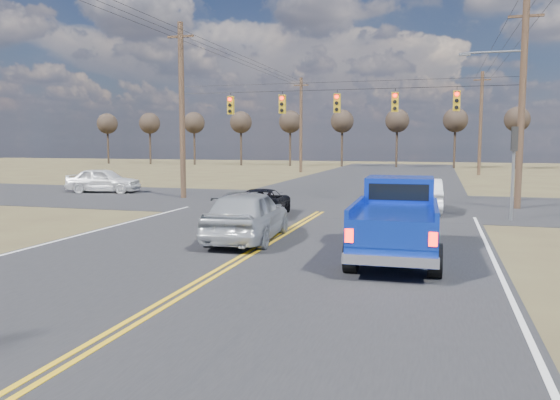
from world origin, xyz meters
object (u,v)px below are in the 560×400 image
(silver_suv, at_px, (247,215))
(black_suv, at_px, (262,202))
(white_car_queue, at_px, (422,195))
(cross_car_west, at_px, (104,180))
(pickup_truck, at_px, (397,220))
(dgrey_car_queue, at_px, (242,206))

(silver_suv, bearing_deg, black_suv, -80.84)
(white_car_queue, xyz_separation_m, cross_car_west, (-20.04, 4.21, 0.01))
(silver_suv, height_order, cross_car_west, silver_suv)
(silver_suv, bearing_deg, white_car_queue, -124.03)
(pickup_truck, distance_m, cross_car_west, 24.68)
(silver_suv, distance_m, black_suv, 6.07)
(black_suv, relative_size, cross_car_west, 0.95)
(cross_car_west, bearing_deg, white_car_queue, -110.63)
(silver_suv, distance_m, cross_car_west, 20.00)
(white_car_queue, bearing_deg, pickup_truck, 84.91)
(silver_suv, xyz_separation_m, cross_car_west, (-14.71, 13.56, -0.07))
(silver_suv, height_order, dgrey_car_queue, silver_suv)
(black_suv, height_order, dgrey_car_queue, black_suv)
(pickup_truck, height_order, black_suv, pickup_truck)
(silver_suv, bearing_deg, dgrey_car_queue, -71.91)
(silver_suv, xyz_separation_m, white_car_queue, (5.34, 9.35, -0.08))
(dgrey_car_queue, bearing_deg, white_car_queue, -150.77)
(black_suv, bearing_deg, white_car_queue, -159.41)
(pickup_truck, distance_m, white_car_queue, 10.69)
(white_car_queue, xyz_separation_m, dgrey_car_queue, (-7.10, -5.07, -0.18))
(pickup_truck, relative_size, cross_car_west, 1.28)
(dgrey_car_queue, bearing_deg, cross_car_west, -41.97)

